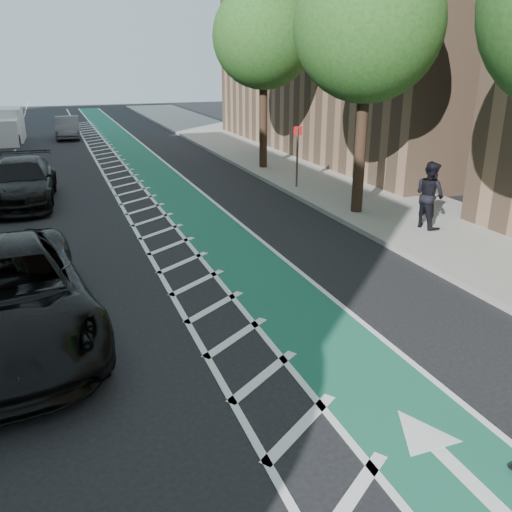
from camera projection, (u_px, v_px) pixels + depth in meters
name	position (u px, v px, depth m)	size (l,w,h in m)	color
ground	(173.00, 395.00, 8.29)	(120.00, 120.00, 0.00)	black
bike_lane	(196.00, 214.00, 18.09)	(2.00, 90.00, 0.01)	#195847
buffer_strip	(151.00, 218.00, 17.59)	(1.40, 90.00, 0.01)	silver
sidewalk_right	(365.00, 196.00, 20.22)	(5.00, 90.00, 0.15)	gray
curb_right	(306.00, 201.00, 19.40)	(0.12, 90.00, 0.16)	gray
tree_r_c	(367.00, 26.00, 15.99)	(4.20, 4.20, 7.90)	#382619
tree_r_d	(267.00, 37.00, 23.02)	(4.20, 4.20, 7.90)	#382619
sign_post	(297.00, 156.00, 20.91)	(0.35, 0.08, 2.47)	#4C4C4C
suv_near	(4.00, 296.00, 9.65)	(2.89, 6.27, 1.74)	black
suv_far	(22.00, 182.00, 19.15)	(2.18, 5.36, 1.56)	black
car_grey	(68.00, 127.00, 35.42)	(1.46, 4.19, 1.38)	#5D5C61
pedestrian	(430.00, 195.00, 15.81)	(0.95, 0.74, 1.96)	black
box_truck	(3.00, 127.00, 33.53)	(2.35, 4.94, 2.03)	white
barrel_c	(24.00, 187.00, 20.12)	(0.60, 0.60, 0.81)	#FD610D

